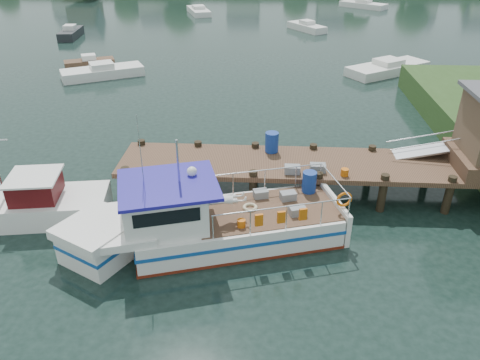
# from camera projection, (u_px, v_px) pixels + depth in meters

# --- Properties ---
(ground_plane) EXTENTS (160.00, 160.00, 0.00)m
(ground_plane) POSITION_uv_depth(u_px,v_px,m) (266.00, 190.00, 19.77)
(ground_plane) COLOR black
(dock) EXTENTS (16.60, 3.00, 4.78)m
(dock) POSITION_uv_depth(u_px,v_px,m) (433.00, 146.00, 18.36)
(dock) COLOR #4F3525
(dock) RESTS_ON ground
(lobster_boat) EXTENTS (9.95, 5.23, 4.83)m
(lobster_boat) POSITION_uv_depth(u_px,v_px,m) (202.00, 223.00, 16.09)
(lobster_boat) COLOR silver
(lobster_boat) RESTS_ON ground
(work_boat) EXTENTS (7.23, 3.10, 3.78)m
(work_boat) POSITION_uv_depth(u_px,v_px,m) (18.00, 205.00, 17.63)
(work_boat) COLOR silver
(work_boat) RESTS_ON ground
(moored_rowboat) EXTENTS (3.88, 2.67, 1.07)m
(moored_rowboat) POSITION_uv_depth(u_px,v_px,m) (90.00, 63.00, 36.09)
(moored_rowboat) COLOR #4F3525
(moored_rowboat) RESTS_ON ground
(moored_far) EXTENTS (6.13, 5.44, 1.05)m
(moored_far) POSITION_uv_depth(u_px,v_px,m) (363.00, 5.00, 61.83)
(moored_far) COLOR silver
(moored_far) RESTS_ON ground
(moored_a) EXTENTS (6.00, 4.42, 1.06)m
(moored_a) POSITION_uv_depth(u_px,v_px,m) (102.00, 72.00, 34.09)
(moored_a) COLOR silver
(moored_a) RESTS_ON ground
(moored_b) EXTENTS (4.04, 4.79, 1.05)m
(moored_b) POSITION_uv_depth(u_px,v_px,m) (307.00, 27.00, 48.76)
(moored_b) COLOR silver
(moored_b) RESTS_ON ground
(moored_c) EXTENTS (6.77, 5.60, 1.05)m
(moored_c) POSITION_uv_depth(u_px,v_px,m) (388.00, 68.00, 35.00)
(moored_c) COLOR silver
(moored_c) RESTS_ON ground
(moored_d) EXTENTS (3.79, 6.16, 0.99)m
(moored_d) POSITION_uv_depth(u_px,v_px,m) (199.00, 11.00, 57.71)
(moored_d) COLOR silver
(moored_d) RESTS_ON ground
(moored_e) EXTENTS (1.91, 4.47, 1.20)m
(moored_e) POSITION_uv_depth(u_px,v_px,m) (71.00, 33.00, 45.79)
(moored_e) COLOR black
(moored_e) RESTS_ON ground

